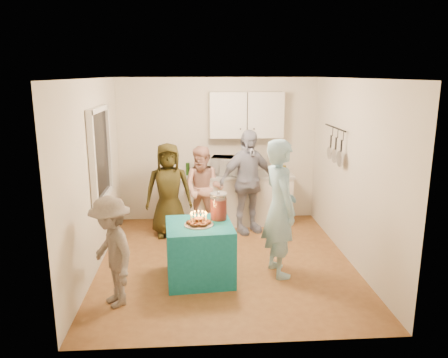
{
  "coord_description": "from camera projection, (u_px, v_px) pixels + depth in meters",
  "views": [
    {
      "loc": [
        -0.43,
        -5.88,
        2.66
      ],
      "look_at": [
        0.0,
        0.35,
        1.15
      ],
      "focal_mm": 35.0,
      "sensor_mm": 36.0,
      "label": 1
    }
  ],
  "objects": [
    {
      "name": "pot_rack",
      "position": [
        333.0,
        144.0,
        6.77
      ],
      "size": [
        0.12,
        1.0,
        0.6
      ],
      "primitive_type": "cube",
      "color": "black",
      "rests_on": "right_wall"
    },
    {
      "name": "woman_back_center",
      "position": [
        204.0,
        189.0,
        7.44
      ],
      "size": [
        0.84,
        0.73,
        1.48
      ],
      "primitive_type": "imported",
      "rotation": [
        0.0,
        0.0,
        -0.27
      ],
      "color": "tan",
      "rests_on": "floor"
    },
    {
      "name": "microwave",
      "position": [
        228.0,
        166.0,
        7.76
      ],
      "size": [
        0.64,
        0.5,
        0.32
      ],
      "primitive_type": "imported",
      "rotation": [
        0.0,
        0.0,
        -0.22
      ],
      "color": "white",
      "rests_on": "countertop"
    },
    {
      "name": "woman_back_right",
      "position": [
        247.0,
        182.0,
        7.35
      ],
      "size": [
        1.12,
        0.81,
        1.77
      ],
      "primitive_type": "imported",
      "rotation": [
        0.0,
        0.0,
        0.41
      ],
      "color": "#11153A",
      "rests_on": "floor"
    },
    {
      "name": "window_night",
      "position": [
        99.0,
        154.0,
        6.16
      ],
      "size": [
        0.04,
        1.0,
        1.2
      ],
      "primitive_type": "cube",
      "color": "black",
      "rests_on": "left_wall"
    },
    {
      "name": "ceiling",
      "position": [
        226.0,
        78.0,
        5.74
      ],
      "size": [
        4.0,
        4.0,
        0.0
      ],
      "primitive_type": "plane",
      "color": "white",
      "rests_on": "floor"
    },
    {
      "name": "right_wall",
      "position": [
        352.0,
        172.0,
        6.17
      ],
      "size": [
        4.0,
        4.0,
        0.0
      ],
      "primitive_type": "plane",
      "color": "silver",
      "rests_on": "floor"
    },
    {
      "name": "countertop",
      "position": [
        230.0,
        175.0,
        7.81
      ],
      "size": [
        2.24,
        0.62,
        0.05
      ],
      "primitive_type": "cube",
      "color": "beige",
      "rests_on": "counter"
    },
    {
      "name": "punch_jar",
      "position": [
        219.0,
        207.0,
        5.82
      ],
      "size": [
        0.22,
        0.22,
        0.34
      ],
      "primitive_type": "cylinder",
      "color": "red",
      "rests_on": "party_table"
    },
    {
      "name": "party_table",
      "position": [
        200.0,
        252.0,
        5.75
      ],
      "size": [
        0.92,
        0.92,
        0.76
      ],
      "primitive_type": "cube",
      "rotation": [
        0.0,
        0.0,
        0.08
      ],
      "color": "#126E7A",
      "rests_on": "floor"
    },
    {
      "name": "floor",
      "position": [
        226.0,
        261.0,
        6.36
      ],
      "size": [
        4.0,
        4.0,
        0.0
      ],
      "primitive_type": "plane",
      "color": "brown",
      "rests_on": "ground"
    },
    {
      "name": "man_birthday",
      "position": [
        280.0,
        208.0,
        5.78
      ],
      "size": [
        0.57,
        0.75,
        1.85
      ],
      "primitive_type": "imported",
      "rotation": [
        0.0,
        0.0,
        1.77
      ],
      "color": "#9ACAE0",
      "rests_on": "floor"
    },
    {
      "name": "woman_back_left",
      "position": [
        169.0,
        190.0,
        7.22
      ],
      "size": [
        0.8,
        0.56,
        1.57
      ],
      "primitive_type": "imported",
      "rotation": [
        0.0,
        0.0,
        0.07
      ],
      "color": "#4C4315",
      "rests_on": "floor"
    },
    {
      "name": "left_wall",
      "position": [
        94.0,
        176.0,
        5.93
      ],
      "size": [
        4.0,
        4.0,
        0.0
      ],
      "primitive_type": "plane",
      "color": "silver",
      "rests_on": "floor"
    },
    {
      "name": "upper_cabinet",
      "position": [
        246.0,
        115.0,
        7.72
      ],
      "size": [
        1.3,
        0.3,
        0.8
      ],
      "primitive_type": "cube",
      "color": "white",
      "rests_on": "back_wall"
    },
    {
      "name": "counter",
      "position": [
        230.0,
        200.0,
        7.92
      ],
      "size": [
        2.2,
        0.58,
        0.86
      ],
      "primitive_type": "cube",
      "color": "white",
      "rests_on": "floor"
    },
    {
      "name": "back_wall",
      "position": [
        218.0,
        150.0,
        7.99
      ],
      "size": [
        3.6,
        3.6,
        0.0
      ],
      "primitive_type": "plane",
      "color": "silver",
      "rests_on": "floor"
    },
    {
      "name": "child_near_left",
      "position": [
        112.0,
        252.0,
        5.03
      ],
      "size": [
        0.86,
        0.99,
        1.32
      ],
      "primitive_type": "imported",
      "rotation": [
        0.0,
        0.0,
        -1.03
      ],
      "color": "#5F544C",
      "rests_on": "floor"
    },
    {
      "name": "donut_cake",
      "position": [
        199.0,
        218.0,
        5.61
      ],
      "size": [
        0.38,
        0.38,
        0.18
      ],
      "primitive_type": null,
      "color": "#381C0C",
      "rests_on": "party_table"
    }
  ]
}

